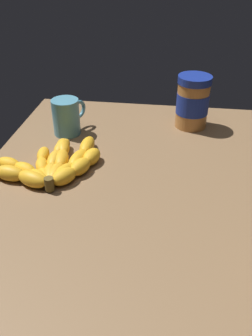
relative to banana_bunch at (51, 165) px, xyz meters
The scene contains 4 objects.
ground_plane 23.22cm from the banana_bunch, 105.78° to the right, with size 95.72×76.04×3.60cm, color brown.
banana_bunch is the anchor object (origin of this frame).
peanut_butter_jar 42.66cm from the banana_bunch, 48.63° to the right, with size 9.06×9.06×14.47cm.
coffee_mug 19.23cm from the banana_bunch, ahead, with size 10.33×7.63×9.65cm.
Camera 1 is at (-59.38, -4.30, 45.20)cm, focal length 38.29 mm.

